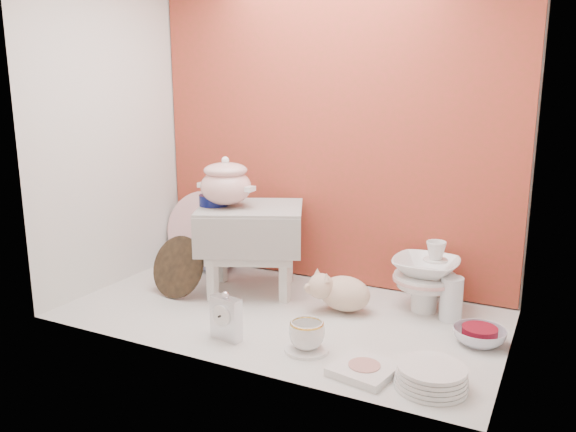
% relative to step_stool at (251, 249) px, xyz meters
% --- Properties ---
extents(ground, '(1.80, 1.80, 0.00)m').
position_rel_step_stool_xyz_m(ground, '(0.25, -0.18, -0.20)').
color(ground, silver).
rests_on(ground, ground).
extents(niche_shell, '(1.86, 1.03, 1.53)m').
position_rel_step_stool_xyz_m(niche_shell, '(0.25, 0.00, 0.73)').
color(niche_shell, '#AE312B').
rests_on(niche_shell, ground).
extents(step_stool, '(0.59, 0.55, 0.41)m').
position_rel_step_stool_xyz_m(step_stool, '(0.00, 0.00, 0.00)').
color(step_stool, silver).
rests_on(step_stool, ground).
extents(soup_tureen, '(0.30, 0.30, 0.23)m').
position_rel_step_stool_xyz_m(soup_tureen, '(-0.09, -0.06, 0.32)').
color(soup_tureen, white).
rests_on(soup_tureen, step_stool).
extents(cobalt_bowl, '(0.14, 0.14, 0.05)m').
position_rel_step_stool_xyz_m(cobalt_bowl, '(-0.16, -0.06, 0.23)').
color(cobalt_bowl, '#0A114F').
rests_on(cobalt_bowl, step_stool).
extents(floral_platter, '(0.41, 0.16, 0.39)m').
position_rel_step_stool_xyz_m(floral_platter, '(-0.44, 0.22, -0.01)').
color(floral_platter, white).
rests_on(floral_platter, ground).
extents(blue_white_vase, '(0.28, 0.28, 0.24)m').
position_rel_step_stool_xyz_m(blue_white_vase, '(-0.34, 0.20, -0.08)').
color(blue_white_vase, silver).
rests_on(blue_white_vase, ground).
extents(lacquer_tray, '(0.30, 0.16, 0.27)m').
position_rel_step_stool_xyz_m(lacquer_tray, '(-0.27, -0.20, -0.07)').
color(lacquer_tray, black).
rests_on(lacquer_tray, ground).
extents(mantel_clock, '(0.13, 0.07, 0.19)m').
position_rel_step_stool_xyz_m(mantel_clock, '(0.18, -0.49, -0.11)').
color(mantel_clock, silver).
rests_on(mantel_clock, ground).
extents(plush_pig, '(0.31, 0.24, 0.17)m').
position_rel_step_stool_xyz_m(plush_pig, '(0.48, -0.04, -0.12)').
color(plush_pig, '#D0AF93').
rests_on(plush_pig, ground).
extents(teacup_saucer, '(0.20, 0.20, 0.01)m').
position_rel_step_stool_xyz_m(teacup_saucer, '(0.49, -0.45, -0.20)').
color(teacup_saucer, white).
rests_on(teacup_saucer, ground).
extents(gold_rim_teacup, '(0.14, 0.14, 0.10)m').
position_rel_step_stool_xyz_m(gold_rim_teacup, '(0.49, -0.45, -0.14)').
color(gold_rim_teacup, white).
rests_on(gold_rim_teacup, teacup_saucer).
extents(lattice_dish, '(0.23, 0.23, 0.03)m').
position_rel_step_stool_xyz_m(lattice_dish, '(0.73, -0.51, -0.19)').
color(lattice_dish, white).
rests_on(lattice_dish, ground).
extents(dinner_plate_stack, '(0.27, 0.27, 0.07)m').
position_rel_step_stool_xyz_m(dinner_plate_stack, '(0.95, -0.50, -0.17)').
color(dinner_plate_stack, white).
rests_on(dinner_plate_stack, ground).
extents(crystal_bowl, '(0.25, 0.25, 0.06)m').
position_rel_step_stool_xyz_m(crystal_bowl, '(1.04, -0.11, -0.17)').
color(crystal_bowl, silver).
rests_on(crystal_bowl, ground).
extents(clear_glass_vase, '(0.10, 0.10, 0.18)m').
position_rel_step_stool_xyz_m(clear_glass_vase, '(0.90, 0.07, -0.11)').
color(clear_glass_vase, silver).
rests_on(clear_glass_vase, ground).
extents(porcelain_tower, '(0.30, 0.30, 0.32)m').
position_rel_step_stool_xyz_m(porcelain_tower, '(0.78, 0.12, -0.05)').
color(porcelain_tower, white).
rests_on(porcelain_tower, ground).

